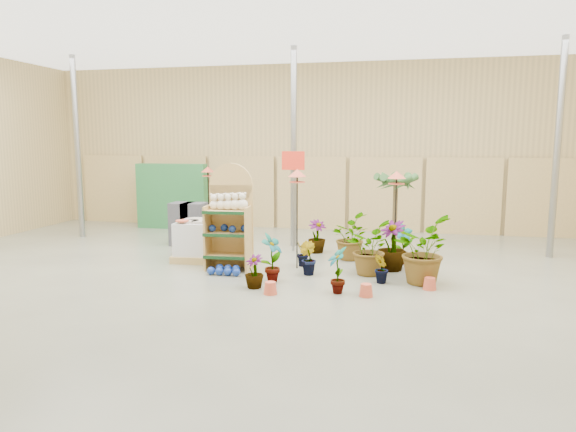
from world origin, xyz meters
name	(u,v)px	position (x,y,z in m)	size (l,w,h in m)	color
room	(265,153)	(0.00, 0.91, 2.21)	(15.20, 12.10, 4.70)	#686958
display_shelf	(230,221)	(-0.76, 1.21, 0.92)	(0.87, 0.58, 2.01)	tan
teddy_bears	(230,203)	(-0.73, 1.11, 1.27)	(0.75, 0.21, 0.33)	#F5E9CE
gazing_balls_shelf	(228,228)	(-0.76, 1.10, 0.79)	(0.74, 0.25, 0.14)	navy
gazing_balls_floor	(225,270)	(-0.71, 0.73, 0.07)	(0.63, 0.39, 0.15)	navy
pallet_stack	(203,241)	(-1.52, 1.73, 0.40)	(1.19, 1.01, 0.83)	tan
charcoal_planters	(188,224)	(-2.43, 3.09, 0.50)	(0.80, 0.50, 1.00)	#302F35
trellis_stock	(172,196)	(-3.80, 5.20, 0.90)	(2.00, 0.30, 1.80)	#266A35
offer_sign	(293,180)	(0.10, 2.98, 1.57)	(0.50, 0.08, 2.20)	gray
bird_table_front	(297,176)	(0.49, 1.45, 1.76)	(0.34, 0.34, 1.90)	black
bird_table_right	(397,178)	(2.31, 1.81, 1.73)	(0.34, 0.34, 1.87)	black
bird_table_back	(208,172)	(-2.45, 4.48, 1.64)	(0.34, 0.34, 1.77)	black
palm	(396,181)	(2.29, 3.04, 1.59)	(0.70, 0.70, 1.86)	brown
potted_plant_0	(272,258)	(0.25, 0.41, 0.43)	(0.45, 0.30, 0.85)	#2C5524
potted_plant_1	(308,258)	(0.77, 1.03, 0.30)	(0.33, 0.27, 0.61)	#2C5524
potted_plant_2	(368,248)	(1.84, 1.29, 0.49)	(0.88, 0.76, 0.97)	#2C5524
potted_plant_3	(392,246)	(2.26, 1.67, 0.47)	(0.53, 0.53, 0.95)	#2C5524
potted_plant_4	(402,244)	(2.46, 2.23, 0.41)	(0.43, 0.29, 0.81)	#2C5524
potted_plant_5	(302,253)	(0.56, 1.60, 0.26)	(0.28, 0.23, 0.51)	#2C5524
potted_plant_6	(348,237)	(1.37, 2.42, 0.47)	(0.85, 0.73, 0.94)	#2C5524
potted_plant_7	(254,271)	(0.05, -0.02, 0.28)	(0.32, 0.32, 0.56)	#2C5524
potted_plant_8	(337,270)	(1.43, -0.02, 0.38)	(0.40, 0.27, 0.76)	#2C5524
potted_plant_9	(382,269)	(2.11, 0.69, 0.26)	(0.29, 0.23, 0.52)	#2C5524
potted_plant_10	(421,250)	(2.76, 0.89, 0.58)	(1.04, 0.90, 1.16)	#2C5524
potted_plant_11	(317,236)	(0.64, 2.91, 0.36)	(0.40, 0.40, 0.72)	#2C5524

